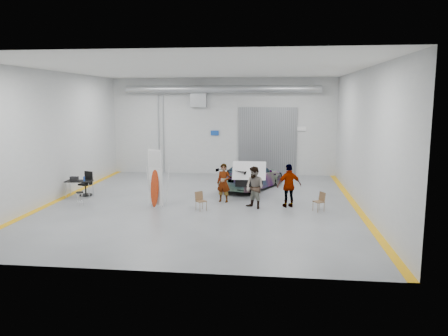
# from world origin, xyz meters

# --- Properties ---
(ground) EXTENTS (16.00, 16.00, 0.00)m
(ground) POSITION_xyz_m (0.00, 0.00, 0.00)
(ground) COLOR slate
(ground) RESTS_ON ground
(room_shell) EXTENTS (14.02, 16.18, 6.01)m
(room_shell) POSITION_xyz_m (0.24, 2.22, 4.08)
(room_shell) COLOR #B8BBBC
(room_shell) RESTS_ON ground
(sedan_car) EXTENTS (3.72, 5.09, 1.37)m
(sedan_car) POSITION_xyz_m (2.07, 3.63, 0.68)
(sedan_car) COLOR silver
(sedan_car) RESTS_ON ground
(person_a) EXTENTS (0.74, 0.58, 1.79)m
(person_a) POSITION_xyz_m (0.93, 0.40, 0.89)
(person_a) COLOR brown
(person_a) RESTS_ON ground
(person_b) EXTENTS (1.13, 1.09, 1.84)m
(person_b) POSITION_xyz_m (2.39, -0.63, 0.92)
(person_b) COLOR slate
(person_b) RESTS_ON ground
(person_c) EXTENTS (1.20, 0.81, 1.92)m
(person_c) POSITION_xyz_m (3.89, -0.24, 0.96)
(person_c) COLOR #A65937
(person_c) RESTS_ON ground
(surfboard_display) EXTENTS (0.71, 0.43, 2.70)m
(surfboard_display) POSITION_xyz_m (-1.88, -0.87, 1.09)
(surfboard_display) COLOR white
(surfboard_display) RESTS_ON ground
(folding_chair_near) EXTENTS (0.53, 0.59, 0.80)m
(folding_chair_near) POSITION_xyz_m (0.15, -1.27, 0.25)
(folding_chair_near) COLOR brown
(folding_chair_near) RESTS_ON ground
(folding_chair_far) EXTENTS (0.52, 0.62, 0.81)m
(folding_chair_far) POSITION_xyz_m (5.12, -0.83, 0.25)
(folding_chair_far) COLOR brown
(folding_chair_far) RESTS_ON ground
(shop_stool) EXTENTS (0.33, 0.33, 0.64)m
(shop_stool) POSITION_xyz_m (-5.34, -1.10, 0.32)
(shop_stool) COLOR black
(shop_stool) RESTS_ON ground
(work_table) EXTENTS (1.28, 0.68, 1.02)m
(work_table) POSITION_xyz_m (-6.24, 0.68, 0.79)
(work_table) COLOR #95989D
(work_table) RESTS_ON ground
(office_chair) EXTENTS (0.65, 0.69, 1.16)m
(office_chair) POSITION_xyz_m (-5.97, 1.00, 0.51)
(office_chair) COLOR black
(office_chair) RESTS_ON ground
(trunk_lid) EXTENTS (1.60, 0.97, 0.04)m
(trunk_lid) POSITION_xyz_m (2.07, 1.52, 1.39)
(trunk_lid) COLOR silver
(trunk_lid) RESTS_ON sedan_car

